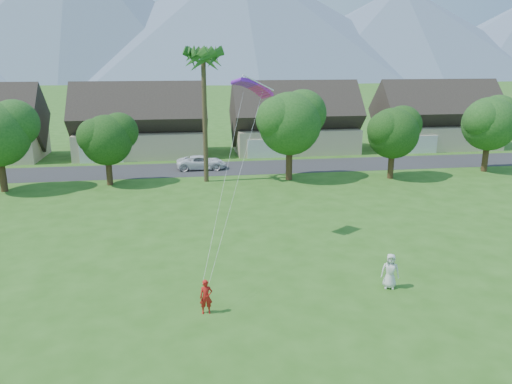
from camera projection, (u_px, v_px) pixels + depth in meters
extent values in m
plane|color=#2D6019|center=(292.00, 339.00, 21.12)|extent=(500.00, 500.00, 0.00)
cube|color=#2D2D30|center=(222.00, 168.00, 53.55)|extent=(90.00, 7.00, 0.01)
imported|color=red|center=(206.00, 297.00, 23.09)|extent=(0.61, 0.41, 1.65)
imported|color=silver|center=(390.00, 271.00, 25.62)|extent=(1.06, 0.86, 1.86)
imported|color=white|center=(201.00, 162.00, 53.04)|extent=(5.24, 2.43, 1.45)
cone|color=slate|center=(74.00, 9.00, 251.99)|extent=(190.00, 190.00, 70.00)
cone|color=slate|center=(241.00, 19.00, 265.45)|extent=(240.00, 240.00, 62.00)
cone|color=slate|center=(400.00, 32.00, 280.16)|extent=(200.00, 200.00, 50.00)
cube|color=beige|center=(142.00, 143.00, 60.44)|extent=(15.00, 8.00, 3.00)
cube|color=#382D28|center=(140.00, 116.00, 59.58)|extent=(15.75, 8.15, 8.15)
cube|color=silver|center=(101.00, 153.00, 56.05)|extent=(4.80, 0.12, 2.20)
cube|color=beige|center=(295.00, 139.00, 63.21)|extent=(15.00, 8.00, 3.00)
cube|color=#382D28|center=(295.00, 113.00, 62.35)|extent=(15.75, 8.15, 8.15)
cube|color=silver|center=(267.00, 149.00, 58.83)|extent=(4.80, 0.12, 2.20)
cube|color=beige|center=(435.00, 136.00, 65.98)|extent=(15.00, 8.00, 3.00)
cube|color=#382D28|center=(437.00, 111.00, 65.12)|extent=(15.75, 8.15, 8.15)
cube|color=silver|center=(419.00, 145.00, 61.60)|extent=(4.80, 0.12, 2.20)
cylinder|color=#47301C|center=(3.00, 177.00, 44.09)|extent=(0.61, 0.61, 2.62)
cylinder|color=#47301C|center=(109.00, 173.00, 46.42)|extent=(0.56, 0.56, 2.18)
sphere|color=#214916|center=(107.00, 140.00, 45.60)|extent=(4.62, 4.62, 4.62)
cylinder|color=#47301C|center=(289.00, 165.00, 48.34)|extent=(0.62, 0.62, 2.82)
sphere|color=#214916|center=(290.00, 124.00, 47.28)|extent=(5.98, 5.98, 5.98)
cylinder|color=#47301C|center=(391.00, 167.00, 48.91)|extent=(0.58, 0.58, 2.30)
sphere|color=#214916|center=(393.00, 133.00, 48.05)|extent=(4.90, 4.90, 4.90)
cylinder|color=#47301C|center=(485.00, 159.00, 51.92)|extent=(0.60, 0.60, 2.56)
sphere|color=#214916|center=(489.00, 124.00, 50.95)|extent=(5.44, 5.44, 5.44)
cylinder|color=#4C3D26|center=(205.00, 119.00, 46.45)|extent=(0.44, 0.44, 12.00)
sphere|color=#286021|center=(203.00, 49.00, 44.80)|extent=(3.00, 3.00, 3.00)
cube|color=purple|center=(242.00, 85.00, 30.60)|extent=(1.62, 1.49, 0.50)
cube|color=#C12492|center=(263.00, 85.00, 30.79)|extent=(1.62, 1.49, 0.50)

